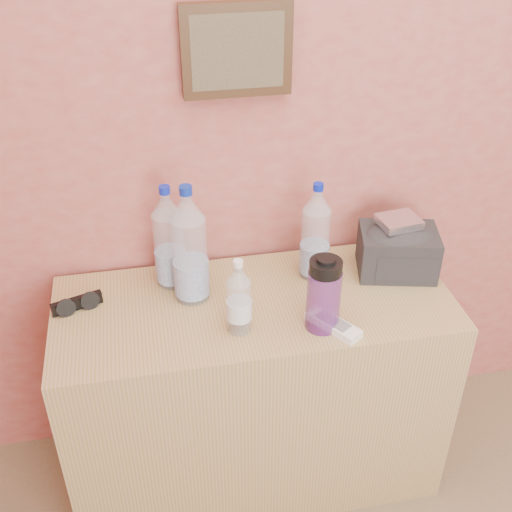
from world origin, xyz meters
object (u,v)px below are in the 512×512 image
(dresser, at_px, (254,391))
(foil_packet, at_px, (399,222))
(nalgene_bottle, at_px, (324,294))
(toiletry_bag, at_px, (398,249))
(pet_large_c, at_px, (315,236))
(pet_small, at_px, (239,300))
(ac_remote, at_px, (333,325))
(pet_large_a, at_px, (190,251))
(pet_large_b, at_px, (169,242))
(sunglasses, at_px, (77,303))

(dresser, height_order, foil_packet, foil_packet)
(nalgene_bottle, bearing_deg, toiletry_bag, 35.54)
(dresser, distance_m, pet_large_c, 0.56)
(pet_small, relative_size, nalgene_bottle, 1.01)
(dresser, bearing_deg, ac_remote, -38.94)
(pet_large_a, distance_m, ac_remote, 0.45)
(ac_remote, distance_m, toiletry_bag, 0.36)
(pet_large_b, relative_size, pet_large_c, 1.04)
(pet_large_c, distance_m, nalgene_bottle, 0.25)
(pet_large_b, bearing_deg, ac_remote, -35.90)
(pet_small, relative_size, ac_remote, 1.37)
(pet_large_b, xyz_separation_m, nalgene_bottle, (0.39, -0.29, -0.03))
(dresser, bearing_deg, pet_large_b, 146.87)
(pet_large_a, height_order, nalgene_bottle, pet_large_a)
(ac_remote, xyz_separation_m, toiletry_bag, (0.27, 0.23, 0.07))
(pet_large_a, xyz_separation_m, sunglasses, (-0.33, 0.01, -0.14))
(pet_small, xyz_separation_m, toiletry_bag, (0.53, 0.19, -0.02))
(dresser, height_order, pet_large_b, pet_large_b)
(pet_small, height_order, nalgene_bottle, pet_small)
(pet_large_a, height_order, pet_large_c, pet_large_a)
(dresser, height_order, pet_large_a, pet_large_a)
(nalgene_bottle, xyz_separation_m, foil_packet, (0.30, 0.23, 0.06))
(pet_large_b, bearing_deg, pet_large_c, -5.64)
(pet_large_b, height_order, foil_packet, pet_large_b)
(pet_large_a, height_order, ac_remote, pet_large_a)
(pet_small, bearing_deg, toiletry_bag, 19.30)
(sunglasses, bearing_deg, pet_small, -40.24)
(nalgene_bottle, xyz_separation_m, ac_remote, (0.03, -0.01, -0.10))
(pet_large_c, xyz_separation_m, sunglasses, (-0.72, -0.04, -0.12))
(pet_large_c, bearing_deg, ac_remote, -93.19)
(nalgene_bottle, distance_m, ac_remote, 0.11)
(pet_large_c, distance_m, sunglasses, 0.73)
(dresser, height_order, pet_small, pet_small)
(pet_large_c, bearing_deg, sunglasses, -177.18)
(ac_remote, relative_size, toiletry_bag, 0.72)
(sunglasses, distance_m, foil_packet, 0.98)
(dresser, relative_size, foil_packet, 9.86)
(nalgene_bottle, relative_size, toiletry_bag, 0.98)
(pet_large_a, height_order, toiletry_bag, pet_large_a)
(pet_large_b, distance_m, ac_remote, 0.54)
(pet_large_b, xyz_separation_m, sunglasses, (-0.28, -0.08, -0.13))
(pet_small, distance_m, sunglasses, 0.49)
(pet_small, xyz_separation_m, sunglasses, (-0.44, 0.18, -0.08))
(pet_large_a, relative_size, sunglasses, 2.49)
(toiletry_bag, bearing_deg, pet_large_a, -165.73)
(sunglasses, xyz_separation_m, toiletry_bag, (0.97, 0.00, 0.06))
(pet_small, height_order, toiletry_bag, pet_small)
(pet_large_a, bearing_deg, pet_large_c, 6.14)
(pet_large_b, bearing_deg, toiletry_bag, -6.11)
(pet_large_b, relative_size, toiletry_bag, 1.41)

